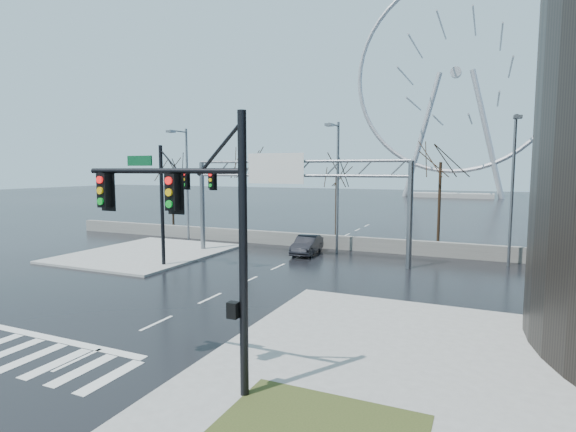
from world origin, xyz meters
The scene contains 17 objects.
ground centered at (0.00, 0.00, 0.00)m, with size 260.00×260.00×0.00m, color black.
sidewalk_right_ext centered at (10.00, 2.00, 0.07)m, with size 12.00×10.00×0.15m, color gray.
sidewalk_far centered at (-11.00, 12.00, 0.07)m, with size 10.00×12.00×0.15m, color gray.
barrier_wall centered at (0.00, 20.00, 0.55)m, with size 52.00×0.50×1.10m, color slate.
signal_mast_near centered at (5.14, -4.04, 4.87)m, with size 5.52×0.41×8.00m.
signal_mast_far centered at (-5.87, 8.96, 4.83)m, with size 4.72×0.41×8.00m.
sign_gantry centered at (-0.38, 14.96, 5.18)m, with size 16.36×0.40×7.60m.
streetlight_left centered at (-12.00, 18.16, 5.89)m, with size 0.50×2.55×10.00m.
streetlight_mid centered at (2.00, 18.16, 5.89)m, with size 0.50×2.55×10.00m.
streetlight_right centered at (14.00, 18.16, 5.89)m, with size 0.50×2.55×10.00m.
tree_far_left centered at (-18.00, 24.00, 5.57)m, with size 3.50×3.50×7.00m.
tree_left centered at (-9.00, 23.50, 5.98)m, with size 3.75×3.75×7.50m.
tree_center centered at (0.00, 24.50, 5.17)m, with size 3.25×3.25×6.50m.
tree_right centered at (9.00, 23.50, 6.22)m, with size 3.90×3.90×7.80m.
tree_far_right centered at (17.00, 24.00, 5.41)m, with size 3.40×3.40×6.80m.
ferris_wheel centered at (5.00, 95.00, 26.13)m, with size 45.00×6.00×50.91m.
car centered at (0.10, 17.00, 0.71)m, with size 1.51×4.32×1.42m, color black.
Camera 1 is at (12.49, -14.48, 6.45)m, focal length 28.00 mm.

